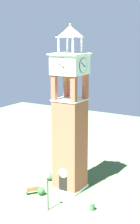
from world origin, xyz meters
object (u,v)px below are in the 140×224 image
clock_tower (70,125)px  trash_bin (92,207)px  park_bench (33,190)px  lamp_post (48,186)px

clock_tower → trash_bin: (4.75, -3.27, -7.58)m
clock_tower → park_bench: clock_tower is taller
clock_tower → trash_bin: bearing=-34.5°
clock_tower → park_bench: 8.79m
lamp_post → park_bench: bearing=149.8°
clock_tower → lamp_post: (0.71, -5.66, -5.22)m
trash_bin → lamp_post: bearing=-149.4°
park_bench → lamp_post: 4.79m
clock_tower → trash_bin: size_ratio=24.32×
lamp_post → clock_tower: bearing=97.2°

